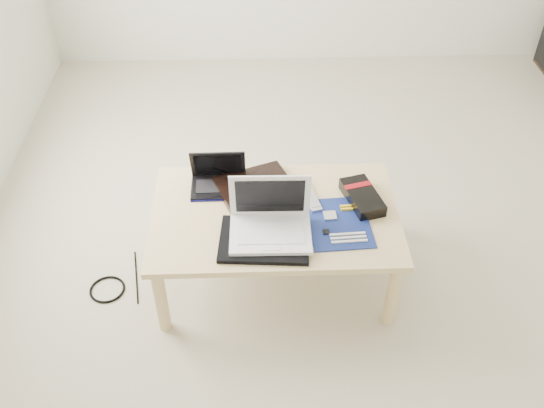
{
  "coord_description": "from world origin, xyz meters",
  "views": [
    {
      "loc": [
        -0.55,
        -2.21,
        2.2
      ],
      "look_at": [
        -0.48,
        -0.21,
        0.45
      ],
      "focal_mm": 40.0,
      "sensor_mm": 36.0,
      "label": 1
    }
  ],
  "objects_px": {
    "coffee_table": "(275,221)",
    "gpu_box": "(362,197)",
    "white_laptop": "(270,221)",
    "netbook": "(218,180)"
  },
  "relations": [
    {
      "from": "coffee_table",
      "to": "gpu_box",
      "type": "bearing_deg",
      "value": 9.16
    },
    {
      "from": "coffee_table",
      "to": "white_laptop",
      "type": "bearing_deg",
      "value": -100.79
    },
    {
      "from": "coffee_table",
      "to": "netbook",
      "type": "distance_m",
      "value": 0.34
    },
    {
      "from": "netbook",
      "to": "white_laptop",
      "type": "relative_size",
      "value": 0.74
    },
    {
      "from": "netbook",
      "to": "white_laptop",
      "type": "xyz_separation_m",
      "value": [
        0.23,
        -0.33,
        0.03
      ]
    },
    {
      "from": "coffee_table",
      "to": "gpu_box",
      "type": "distance_m",
      "value": 0.41
    },
    {
      "from": "gpu_box",
      "to": "netbook",
      "type": "bearing_deg",
      "value": 168.3
    },
    {
      "from": "netbook",
      "to": "gpu_box",
      "type": "height_order",
      "value": "netbook"
    },
    {
      "from": "netbook",
      "to": "white_laptop",
      "type": "distance_m",
      "value": 0.4
    },
    {
      "from": "coffee_table",
      "to": "white_laptop",
      "type": "height_order",
      "value": "white_laptop"
    }
  ]
}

